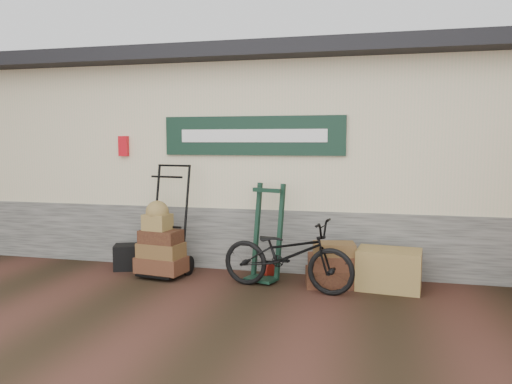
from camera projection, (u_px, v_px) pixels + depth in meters
ground at (258, 292)px, 6.21m from camera, size 80.00×80.00×0.00m
station_building at (294, 156)px, 8.69m from camera, size 14.40×4.10×3.20m
porter_trolley at (168, 219)px, 6.98m from camera, size 0.87×0.70×1.58m
green_barrow at (267, 232)px, 6.70m from camera, size 0.57×0.53×1.30m
suitcase_stack at (332, 264)px, 6.45m from camera, size 0.72×0.53×0.58m
wicker_hamper at (389, 269)px, 6.32m from camera, size 0.83×0.59×0.51m
black_trunk at (127, 257)px, 7.31m from camera, size 0.45×0.42×0.37m
bicycle at (287, 250)px, 6.27m from camera, size 0.89×1.81×1.01m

